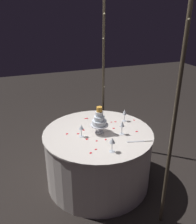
% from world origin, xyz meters
% --- Properties ---
extents(ground_plane, '(12.00, 12.00, 0.00)m').
position_xyz_m(ground_plane, '(0.00, 0.00, 0.00)').
color(ground_plane, black).
extents(decorative_arch, '(1.77, 0.06, 2.40)m').
position_xyz_m(decorative_arch, '(0.00, 0.41, 1.52)').
color(decorative_arch, '#473D2D').
rests_on(decorative_arch, ground).
extents(main_table, '(1.35, 1.35, 0.73)m').
position_xyz_m(main_table, '(0.00, 0.00, 0.37)').
color(main_table, silver).
rests_on(main_table, ground).
extents(tiered_cake, '(0.22, 0.22, 0.34)m').
position_xyz_m(tiered_cake, '(0.01, 0.01, 0.90)').
color(tiered_cake, silver).
rests_on(tiered_cake, main_table).
extents(wine_glass_0, '(0.06, 0.06, 0.17)m').
position_xyz_m(wine_glass_0, '(0.15, 0.25, 0.86)').
color(wine_glass_0, silver).
rests_on(wine_glass_0, main_table).
extents(wine_glass_1, '(0.06, 0.06, 0.15)m').
position_xyz_m(wine_glass_1, '(0.03, -0.22, 0.85)').
color(wine_glass_1, silver).
rests_on(wine_glass_1, main_table).
extents(wine_glass_2, '(0.06, 0.06, 0.17)m').
position_xyz_m(wine_glass_2, '(-0.17, 0.44, 0.85)').
color(wine_glass_2, silver).
rests_on(wine_glass_2, main_table).
extents(wine_glass_3, '(0.06, 0.06, 0.16)m').
position_xyz_m(wine_glass_3, '(0.46, -0.01, 0.86)').
color(wine_glass_3, silver).
rests_on(wine_glass_3, main_table).
extents(cake_knife, '(0.10, 0.29, 0.01)m').
position_xyz_m(cake_knife, '(0.38, 0.38, 0.73)').
color(cake_knife, silver).
rests_on(cake_knife, main_table).
extents(rose_petal_0, '(0.04, 0.04, 0.00)m').
position_xyz_m(rose_petal_0, '(-0.02, 0.22, 0.73)').
color(rose_petal_0, red).
rests_on(rose_petal_0, main_table).
extents(rose_petal_1, '(0.04, 0.04, 0.00)m').
position_xyz_m(rose_petal_1, '(-0.29, 0.07, 0.73)').
color(rose_petal_1, red).
rests_on(rose_petal_1, main_table).
extents(rose_petal_2, '(0.03, 0.04, 0.00)m').
position_xyz_m(rose_petal_2, '(0.20, -0.09, 0.73)').
color(rose_petal_2, red).
rests_on(rose_petal_2, main_table).
extents(rose_petal_3, '(0.02, 0.03, 0.00)m').
position_xyz_m(rose_petal_3, '(0.36, -0.16, 0.73)').
color(rose_petal_3, red).
rests_on(rose_petal_3, main_table).
extents(rose_petal_4, '(0.04, 0.04, 0.00)m').
position_xyz_m(rose_petal_4, '(-0.42, -0.03, 0.73)').
color(rose_petal_4, red).
rests_on(rose_petal_4, main_table).
extents(rose_petal_5, '(0.04, 0.04, 0.00)m').
position_xyz_m(rose_petal_5, '(0.12, -0.18, 0.73)').
color(rose_petal_5, red).
rests_on(rose_petal_5, main_table).
extents(rose_petal_6, '(0.04, 0.04, 0.00)m').
position_xyz_m(rose_petal_6, '(-0.19, 0.32, 0.73)').
color(rose_petal_6, red).
rests_on(rose_petal_6, main_table).
extents(rose_petal_7, '(0.03, 0.04, 0.00)m').
position_xyz_m(rose_petal_7, '(-0.42, -0.01, 0.73)').
color(rose_petal_7, red).
rests_on(rose_petal_7, main_table).
extents(rose_petal_8, '(0.04, 0.04, 0.00)m').
position_xyz_m(rose_petal_8, '(0.20, 0.02, 0.73)').
color(rose_petal_8, red).
rests_on(rose_petal_8, main_table).
extents(rose_petal_9, '(0.04, 0.04, 0.00)m').
position_xyz_m(rose_petal_9, '(-0.09, -0.37, 0.73)').
color(rose_petal_9, red).
rests_on(rose_petal_9, main_table).
extents(rose_petal_10, '(0.03, 0.02, 0.00)m').
position_xyz_m(rose_petal_10, '(-0.14, 0.58, 0.73)').
color(rose_petal_10, red).
rests_on(rose_petal_10, main_table).
extents(rose_petal_11, '(0.04, 0.04, 0.00)m').
position_xyz_m(rose_petal_11, '(0.41, -0.23, 0.73)').
color(rose_petal_11, red).
rests_on(rose_petal_11, main_table).
extents(rose_petal_12, '(0.03, 0.03, 0.00)m').
position_xyz_m(rose_petal_12, '(-0.20, 0.26, 0.73)').
color(rose_petal_12, red).
rests_on(rose_petal_12, main_table).
extents(rose_petal_13, '(0.04, 0.04, 0.00)m').
position_xyz_m(rose_petal_13, '(-0.11, -0.15, 0.73)').
color(rose_petal_13, red).
rests_on(rose_petal_13, main_table).
extents(rose_petal_14, '(0.02, 0.03, 0.00)m').
position_xyz_m(rose_petal_14, '(-0.04, -0.24, 0.73)').
color(rose_petal_14, red).
rests_on(rose_petal_14, main_table).
extents(rose_petal_15, '(0.03, 0.04, 0.00)m').
position_xyz_m(rose_petal_15, '(0.16, 0.45, 0.73)').
color(rose_petal_15, red).
rests_on(rose_petal_15, main_table).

